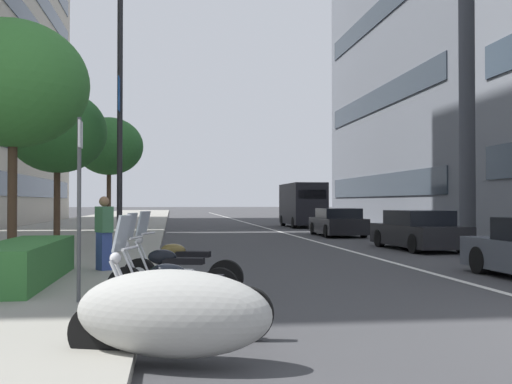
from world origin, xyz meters
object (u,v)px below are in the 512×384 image
pedestrian_on_plaza (104,233)px  delivery_van_ahead (302,204)px  parking_sign_by_curb (79,192)px  street_tree_by_lamp_post (13,84)px  street_lamp_with_banners (129,87)px  street_tree_far_plaza (109,146)px  motorcycle_second_in_row (170,278)px  street_tree_near_plaza_corner (57,132)px  car_lead_in_lane (418,231)px  motorcycle_far_end_row (171,314)px  motorcycle_under_tarp (180,269)px  motorcycle_mid_row (178,302)px  car_mid_block_traffic (338,223)px

pedestrian_on_plaza → delivery_van_ahead: bearing=-142.1°
delivery_van_ahead → parking_sign_by_curb: 31.58m
street_tree_by_lamp_post → parking_sign_by_curb: bearing=-157.9°
street_lamp_with_banners → street_tree_far_plaza: bearing=8.9°
motorcycle_second_in_row → street_tree_near_plaza_corner: street_tree_near_plaza_corner is taller
pedestrian_on_plaza → car_lead_in_lane: bearing=-177.8°
street_tree_by_lamp_post → motorcycle_far_end_row: bearing=-157.8°
motorcycle_under_tarp → street_tree_by_lamp_post: (4.28, 3.90, 4.01)m
motorcycle_mid_row → street_tree_by_lamp_post: bearing=-51.1°
pedestrian_on_plaza → street_lamp_with_banners: bearing=-121.4°
motorcycle_far_end_row → car_mid_block_traffic: bearing=-90.5°
street_tree_by_lamp_post → street_lamp_with_banners: bearing=-24.1°
motorcycle_mid_row → street_tree_near_plaza_corner: 15.42m
pedestrian_on_plaza → street_tree_by_lamp_post: bearing=-64.9°
motorcycle_far_end_row → street_tree_near_plaza_corner: size_ratio=0.40×
motorcycle_far_end_row → street_tree_by_lamp_post: bearing=-48.9°
delivery_van_ahead → street_tree_by_lamp_post: 27.19m
motorcycle_far_end_row → street_tree_by_lamp_post: 10.63m
motorcycle_under_tarp → motorcycle_far_end_row: bearing=107.0°
motorcycle_second_in_row → pedestrian_on_plaza: 4.19m
motorcycle_second_in_row → street_tree_far_plaza: size_ratio=0.36×
motorcycle_mid_row → parking_sign_by_curb: (2.01, 1.43, 1.35)m
motorcycle_far_end_row → car_mid_block_traffic: (22.50, -7.90, 0.11)m
car_lead_in_lane → pedestrian_on_plaza: size_ratio=2.82×
parking_sign_by_curb → street_tree_near_plaza_corner: bearing=11.5°
motorcycle_under_tarp → street_tree_far_plaza: bearing=-62.1°
motorcycle_under_tarp → car_mid_block_traffic: 19.26m
street_lamp_with_banners → motorcycle_far_end_row: bearing=-174.5°
motorcycle_far_end_row → street_tree_far_plaza: street_tree_far_plaza is taller
street_lamp_with_banners → street_tree_far_plaza: 11.12m
street_tree_near_plaza_corner → pedestrian_on_plaza: size_ratio=3.33×
parking_sign_by_curb → street_lamp_with_banners: 11.77m
delivery_van_ahead → street_tree_by_lamp_post: bearing=153.4°
street_tree_near_plaza_corner → car_lead_in_lane: bearing=-97.8°
street_tree_by_lamp_post → street_tree_far_plaza: street_tree_by_lamp_post is taller
car_lead_in_lane → street_tree_far_plaza: (11.36, 11.48, 3.78)m
motorcycle_second_in_row → street_tree_far_plaza: street_tree_far_plaza is taller
car_lead_in_lane → car_mid_block_traffic: (8.50, 0.50, 0.00)m
street_tree_far_plaza → pedestrian_on_plaza: bearing=-174.7°
street_tree_far_plaza → car_lead_in_lane: bearing=-134.7°
motorcycle_far_end_row → street_lamp_with_banners: street_lamp_with_banners is taller
street_lamp_with_banners → motorcycle_second_in_row: bearing=-172.8°
parking_sign_by_curb → street_tree_by_lamp_post: (5.91, 2.40, 2.66)m
delivery_van_ahead → pedestrian_on_plaza: bearing=159.1°
delivery_van_ahead → street_tree_by_lamp_post: street_tree_by_lamp_post is taller
delivery_van_ahead → motorcycle_far_end_row: bearing=166.0°
motorcycle_mid_row → delivery_van_ahead: size_ratio=0.36×
street_tree_near_plaza_corner → car_mid_block_traffic: bearing=-60.0°
motorcycle_mid_row → car_lead_in_lane: motorcycle_mid_row is taller
delivery_van_ahead → street_tree_far_plaza: size_ratio=1.04×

